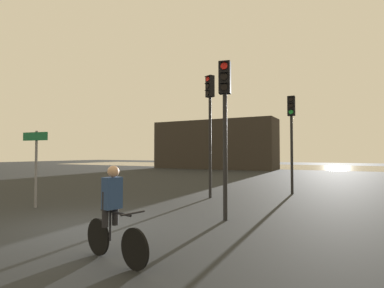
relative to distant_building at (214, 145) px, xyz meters
The scene contains 8 objects.
ground_plane 29.46m from the distant_building, 72.82° to the right, with size 120.00×120.00×0.00m, color black.
water_strip 13.54m from the distant_building, 49.11° to the left, with size 80.00×16.00×0.01m, color gray.
distant_building is the anchor object (origin of this frame).
traffic_light_far_right 22.79m from the distant_building, 57.44° to the right, with size 0.32×0.34×4.45m.
traffic_light_near_right 28.10m from the distant_building, 65.70° to the right, with size 0.37×0.38×4.38m.
traffic_light_center 23.96m from the distant_building, 66.71° to the right, with size 0.39×0.41×5.08m.
direction_sign_post 27.35m from the distant_building, 79.07° to the right, with size 1.10×0.17×2.60m.
cyclist 31.47m from the distant_building, 69.45° to the right, with size 1.67×0.55×1.62m.
Camera 1 is at (5.95, -5.30, 1.83)m, focal length 28.00 mm.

